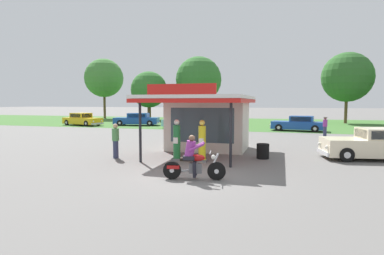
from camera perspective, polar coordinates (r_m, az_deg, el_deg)
The scene contains 18 objects.
ground_plane at distance 11.74m, azimuth 0.12°, elevation -8.73°, with size 300.00×300.00×0.00m, color slate.
grass_verge_strip at distance 41.18m, azimuth 11.77°, elevation 0.76°, with size 120.00×24.00×0.01m, color #3D6B2D.
service_station_kiosk at distance 17.57m, azimuth 2.70°, elevation 1.57°, with size 5.02×6.89×3.49m.
gas_pump_nearside at distance 14.55m, azimuth -2.80°, elevation -2.62°, with size 0.44×0.44×1.92m.
gas_pump_offside at distance 14.21m, azimuth 1.86°, elevation -2.81°, with size 0.44×0.44×1.92m.
motorcycle_with_rider at distance 10.96m, azimuth 0.19°, elevation -6.20°, with size 2.19×0.73×1.58m.
featured_classic_sedan at distance 17.19m, azimuth 30.63°, elevation -2.81°, with size 5.06×2.58×1.49m.
parked_car_back_row_centre at distance 37.30m, azimuth -10.05°, elevation 1.43°, with size 5.58×2.85×1.44m.
parked_car_back_row_right at distance 31.22m, azimuth 18.90°, elevation 0.62°, with size 5.10×2.50×1.43m.
parked_car_back_row_centre_right at distance 32.39m, azimuth -1.17°, elevation 1.02°, with size 5.24×2.85×1.45m.
parked_car_back_row_centre_left at distance 38.94m, azimuth -19.47°, elevation 1.36°, with size 5.47×3.09×1.46m.
bystander_chatting_near_pumps at distance 27.15m, azimuth 23.19°, elevation 0.25°, with size 0.34×0.34×1.54m.
bystander_leaning_by_kiosk at distance 15.57m, azimuth -13.82°, elevation -2.23°, with size 0.34×0.34×1.68m.
tree_oak_right at distance 54.88m, azimuth -15.93°, elevation 8.60°, with size 6.43×6.43×10.01m.
tree_oak_left at distance 48.14m, azimuth 1.21°, elevation 8.76°, with size 7.00×7.00×9.69m.
tree_oak_centre at distance 44.83m, azimuth 26.76°, elevation 8.09°, with size 6.33×6.33×9.09m.
tree_oak_far_left at distance 48.90m, azimuth -7.90°, elevation 6.81°, with size 5.58×5.58×7.48m.
spare_tire_stack at distance 15.44m, azimuth 12.85°, elevation -4.25°, with size 0.60×0.60×0.72m.
Camera 1 is at (3.17, -10.97, 2.71)m, focal length 29.11 mm.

